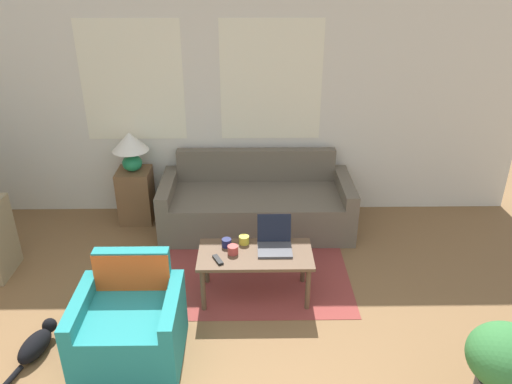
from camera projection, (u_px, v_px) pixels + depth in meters
name	position (u px, v px, depth m)	size (l,w,h in m)	color
wall_back	(211.00, 103.00, 5.50)	(6.99, 0.06, 2.60)	silver
rug	(255.00, 258.00, 5.08)	(1.80, 1.90, 0.01)	brown
couch	(256.00, 205.00, 5.56)	(2.08, 0.87, 0.80)	#665B4C
armchair	(131.00, 326.00, 3.78)	(0.78, 0.71, 0.78)	teal
side_table	(136.00, 195.00, 5.67)	(0.37, 0.37, 0.62)	brown
table_lamp	(130.00, 146.00, 5.41)	(0.40, 0.40, 0.44)	#1E8451
coffee_table	(255.00, 258.00, 4.37)	(1.00, 0.50, 0.45)	brown
laptop	(275.00, 241.00, 4.41)	(0.30, 0.32, 0.26)	#47474C
cup_navy	(233.00, 250.00, 4.33)	(0.09, 0.09, 0.08)	#B23D38
cup_yellow	(244.00, 240.00, 4.48)	(0.09, 0.09, 0.07)	gold
cup_white	(227.00, 243.00, 4.43)	(0.09, 0.09, 0.07)	#191E4C
tv_remote	(218.00, 260.00, 4.24)	(0.10, 0.15, 0.02)	black
potted_plant	(506.00, 364.00, 3.26)	(0.53, 0.53, 0.66)	#4C4C4C
cat_black	(36.00, 344.00, 3.86)	(0.25, 0.62, 0.18)	black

